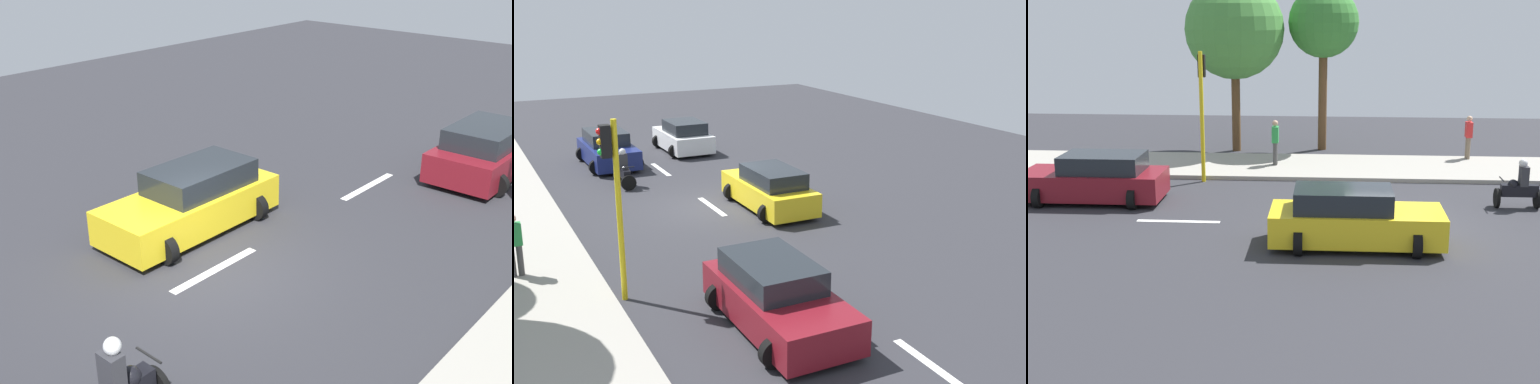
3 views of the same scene
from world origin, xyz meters
The scene contains 6 objects.
ground_plane centered at (0.00, 0.00, -0.05)m, with size 40.00×60.00×0.10m, color #2D2D33.
lane_stripe_mid centered at (0.00, 0.00, 0.01)m, with size 0.20×2.40×0.01m, color white.
lane_stripe_south centered at (0.00, 6.00, 0.01)m, with size 0.20×2.40×0.01m, color white.
lane_stripe_far_south centered at (0.00, 12.00, 0.01)m, with size 0.20×2.40×0.01m, color white.
car_maroon centered at (2.02, 9.03, 0.71)m, with size 2.34×4.43×1.52m.
car_yellow_cab centered at (-1.76, 1.08, 0.71)m, with size 2.19×4.41×1.52m.
Camera 1 is at (8.31, -8.29, 6.77)m, focal length 45.11 mm.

